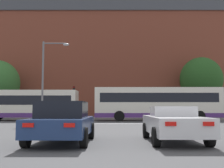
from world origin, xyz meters
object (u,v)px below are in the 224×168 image
Objects in this scene: car_roadster_right at (172,124)px; bus_crossing_lead at (156,103)px; traffic_light_far_left at (73,96)px; car_saloon_left at (61,122)px; street_lamp_junction at (46,72)px; bus_crossing_trailing at (24,104)px; pedestrian_walking_east at (51,110)px; pedestrian_waiting at (114,111)px; traffic_light_far_right at (152,98)px; pedestrian_walking_west at (66,110)px.

bus_crossing_lead is at bearing 82.80° from car_roadster_right.
traffic_light_far_left reaches higher than car_roadster_right.
street_lamp_junction is (-3.60, 13.03, 3.47)m from car_saloon_left.
car_roadster_right is at bearing -148.49° from bus_crossing_trailing.
pedestrian_waiting is at bearing -147.23° from pedestrian_walking_east.
street_lamp_junction reaches higher than traffic_light_far_right.
pedestrian_waiting is (-1.79, 26.17, 0.25)m from car_roadster_right.
pedestrian_waiting is (-4.96, -0.34, -1.72)m from traffic_light_far_right.
bus_crossing_trailing is 9.12m from pedestrian_walking_west.
pedestrian_walking_east is 1.93m from pedestrian_walking_west.
bus_crossing_lead is 11.34m from street_lamp_junction.
bus_crossing_lead is 13.24m from bus_crossing_trailing.
car_roadster_right is 0.36× the size of bus_crossing_lead.
pedestrian_walking_west is at bearing 179.97° from traffic_light_far_right.
bus_crossing_trailing is at bearing 171.32° from pedestrian_waiting.
traffic_light_far_right is (0.88, 8.84, 0.87)m from bus_crossing_lead.
pedestrian_walking_east is (-10.08, 26.63, 0.39)m from car_roadster_right.
pedestrian_walking_west is at bearing 107.25° from car_roadster_right.
street_lamp_junction is at bearing -128.13° from traffic_light_far_right.
bus_crossing_trailing is 5.88× the size of pedestrian_walking_west.
pedestrian_walking_west is at bearing 125.95° from pedestrian_waiting.
car_saloon_left is 19.43m from bus_crossing_trailing.
car_saloon_left is 13.95m from street_lamp_junction.
car_saloon_left is 1.04× the size of traffic_light_far_left.
traffic_light_far_left is at bearing 88.17° from street_lamp_junction.
street_lamp_junction reaches higher than bus_crossing_lead.
car_roadster_right is 26.77m from traffic_light_far_right.
street_lamp_junction reaches higher than pedestrian_walking_east.
pedestrian_waiting is at bearing -176.02° from traffic_light_far_right.
street_lamp_junction is 14.44m from pedestrian_walking_east.
pedestrian_walking_west is at bearing 147.72° from traffic_light_far_left.
bus_crossing_trailing reaches higher than pedestrian_waiting.
pedestrian_walking_west is (-8.15, 26.52, 0.37)m from car_roadster_right.
traffic_light_far_left reaches higher than pedestrian_walking_east.
bus_crossing_lead is 1.20× the size of bus_crossing_trailing.
pedestrian_walking_east is at bearing 54.07° from bus_crossing_lead.
bus_crossing_trailing is (-6.91, 18.13, 0.87)m from car_saloon_left.
pedestrian_waiting is 0.90× the size of pedestrian_walking_west.
traffic_light_far_left reaches higher than car_saloon_left.
car_saloon_left is at bearing -175.97° from car_roadster_right.
traffic_light_far_left reaches higher than traffic_light_far_right.
traffic_light_far_right is 13.34m from pedestrian_walking_east.
pedestrian_waiting is at bearing 2.56° from traffic_light_far_left.
pedestrian_waiting is (5.42, 0.24, -1.86)m from traffic_light_far_left.
traffic_light_far_right is (10.38, 0.59, -0.14)m from traffic_light_far_left.
pedestrian_walking_east is 1.02× the size of pedestrian_walking_west.
traffic_light_far_left is 5.73m from pedestrian_waiting.
pedestrian_walking_east is (-8.29, 0.46, 0.14)m from pedestrian_waiting.
car_saloon_left is at bearing -74.57° from street_lamp_junction.
bus_crossing_lead is 13.70m from pedestrian_walking_west.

